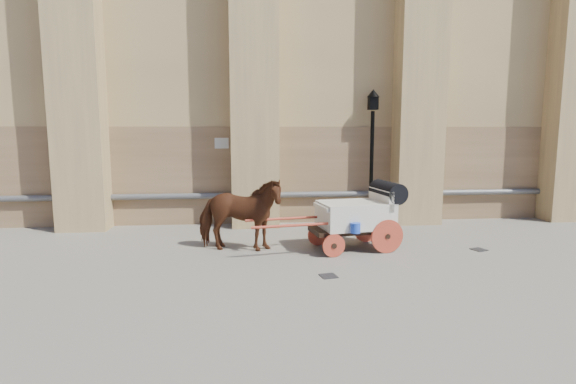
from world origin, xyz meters
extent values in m
plane|color=#6C665B|center=(0.00, 0.00, 0.00)|extent=(90.00, 90.00, 0.00)
cube|color=#9C7A55|center=(2.00, 4.15, 1.50)|extent=(44.00, 0.35, 3.00)
cylinder|color=#59595B|center=(2.00, 3.88, 0.90)|extent=(42.00, 0.18, 0.18)
cube|color=beige|center=(-2.00, 3.97, 2.50)|extent=(0.42, 0.04, 0.32)
imported|color=#5E2E1A|center=(-1.45, 0.77, 0.89)|extent=(2.25, 1.34, 1.78)
cube|color=black|center=(1.27, 0.67, 0.49)|extent=(2.09, 1.21, 0.11)
cube|color=beige|center=(1.36, 0.69, 0.85)|extent=(1.87, 1.39, 0.63)
cube|color=beige|center=(2.02, 0.80, 1.21)|extent=(0.32, 1.13, 0.49)
cube|color=beige|center=(0.61, 0.56, 1.08)|extent=(0.47, 1.03, 0.09)
cylinder|color=black|center=(2.20, 0.83, 1.39)|extent=(0.68, 1.19, 0.50)
cylinder|color=#BB3D28|center=(2.02, 0.23, 0.40)|extent=(0.81, 0.19, 0.81)
cylinder|color=#BB3D28|center=(1.84, 1.33, 0.40)|extent=(0.81, 0.19, 0.81)
cylinder|color=#BB3D28|center=(0.70, 0.01, 0.27)|extent=(0.54, 0.14, 0.54)
cylinder|color=#BB3D28|center=(0.51, 1.11, 0.27)|extent=(0.54, 0.14, 0.54)
cylinder|color=#BB3D28|center=(-0.13, 0.03, 0.76)|extent=(2.13, 0.42, 0.06)
cylinder|color=#BB3D28|center=(-0.26, 0.83, 0.76)|extent=(2.13, 0.42, 0.06)
cylinder|color=blue|center=(1.20, 0.02, 0.67)|extent=(0.23, 0.23, 0.23)
cylinder|color=black|center=(2.57, 3.60, 1.73)|extent=(0.12, 0.12, 3.47)
cone|color=black|center=(2.57, 3.60, 0.17)|extent=(0.35, 0.35, 0.35)
cube|color=black|center=(2.57, 3.60, 3.71)|extent=(0.27, 0.27, 0.40)
cone|color=black|center=(2.57, 3.60, 3.99)|extent=(0.39, 0.39, 0.23)
cube|color=black|center=(0.33, -1.33, 0.01)|extent=(0.37, 0.37, 0.01)
cube|color=black|center=(4.35, 0.28, 0.01)|extent=(0.41, 0.41, 0.01)
camera|label=1|loc=(-1.32, -9.86, 2.90)|focal=28.00mm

